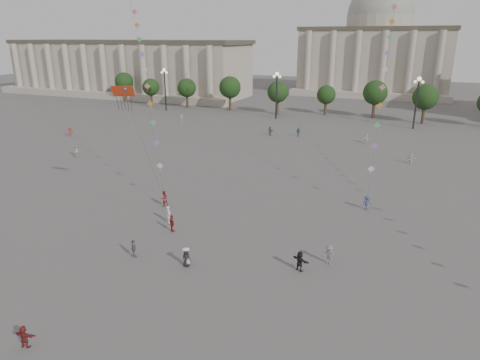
% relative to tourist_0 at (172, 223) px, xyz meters
% --- Properties ---
extents(ground, '(360.00, 360.00, 0.00)m').
position_rel_tourist_0_xyz_m(ground, '(5.04, -7.90, -0.88)').
color(ground, '#514E4C').
rests_on(ground, ground).
extents(hall_west, '(84.00, 26.22, 17.20)m').
position_rel_tourist_0_xyz_m(hall_west, '(-69.96, 86.00, 7.54)').
color(hall_west, '#ADA491').
rests_on(hall_west, ground).
extents(hall_central, '(48.30, 34.30, 35.50)m').
position_rel_tourist_0_xyz_m(hall_central, '(5.04, 121.32, 13.35)').
color(hall_central, '#ADA491').
rests_on(hall_central, ground).
extents(tree_row, '(137.12, 5.12, 8.00)m').
position_rel_tourist_0_xyz_m(tree_row, '(5.04, 70.10, 4.51)').
color(tree_row, '#35281A').
rests_on(tree_row, ground).
extents(lamp_post_far_west, '(2.00, 0.90, 10.65)m').
position_rel_tourist_0_xyz_m(lamp_post_far_west, '(-39.96, 62.10, 6.47)').
color(lamp_post_far_west, '#262628').
rests_on(lamp_post_far_west, ground).
extents(lamp_post_mid_west, '(2.00, 0.90, 10.65)m').
position_rel_tourist_0_xyz_m(lamp_post_mid_west, '(-9.96, 62.10, 6.47)').
color(lamp_post_mid_west, '#262628').
rests_on(lamp_post_mid_west, ground).
extents(lamp_post_mid_east, '(2.00, 0.90, 10.65)m').
position_rel_tourist_0_xyz_m(lamp_post_mid_east, '(20.04, 62.10, 6.47)').
color(lamp_post_mid_east, '#262628').
rests_on(lamp_post_mid_east, ground).
extents(person_crowd_0, '(1.00, 1.02, 1.72)m').
position_rel_tourist_0_xyz_m(person_crowd_0, '(-0.08, 45.95, -0.02)').
color(person_crowd_0, '#31536F').
rests_on(person_crowd_0, ground).
extents(person_crowd_1, '(1.08, 1.12, 1.82)m').
position_rel_tourist_0_xyz_m(person_crowd_1, '(-28.78, 18.05, 0.03)').
color(person_crowd_1, '#BBBBB7').
rests_on(person_crowd_1, ground).
extents(person_crowd_2, '(1.20, 1.39, 1.86)m').
position_rel_tourist_0_xyz_m(person_crowd_2, '(-40.46, 28.81, 0.05)').
color(person_crowd_2, maroon).
rests_on(person_crowd_2, ground).
extents(person_crowd_3, '(1.67, 1.11, 1.73)m').
position_rel_tourist_0_xyz_m(person_crowd_3, '(13.54, -2.30, -0.02)').
color(person_crowd_3, black).
rests_on(person_crowd_3, ground).
extents(person_crowd_4, '(1.57, 1.15, 1.64)m').
position_rel_tourist_0_xyz_m(person_crowd_4, '(12.69, 45.40, -0.06)').
color(person_crowd_4, silver).
rests_on(person_crowd_4, ground).
extents(person_crowd_6, '(1.21, 0.77, 1.77)m').
position_rel_tourist_0_xyz_m(person_crowd_6, '(15.52, -0.34, 0.00)').
color(person_crowd_6, slate).
rests_on(person_crowd_6, ground).
extents(person_crowd_7, '(1.48, 0.65, 1.54)m').
position_rel_tourist_0_xyz_m(person_crowd_7, '(20.60, 34.59, -0.11)').
color(person_crowd_7, silver).
rests_on(person_crowd_7, ground).
extents(person_crowd_10, '(0.57, 0.70, 1.65)m').
position_rel_tourist_0_xyz_m(person_crowd_10, '(-28.21, 50.08, -0.06)').
color(person_crowd_10, '#B5B5B1').
rests_on(person_crowd_10, ground).
extents(person_crowd_12, '(1.69, 1.46, 1.84)m').
position_rel_tourist_0_xyz_m(person_crowd_12, '(-5.31, 44.64, 0.03)').
color(person_crowd_12, slate).
rests_on(person_crowd_12, ground).
extents(person_crowd_13, '(0.71, 0.80, 1.83)m').
position_rel_tourist_0_xyz_m(person_crowd_13, '(-1.49, 1.78, 0.03)').
color(person_crowd_13, silver).
rests_on(person_crowd_13, ground).
extents(tourist_0, '(1.09, 0.97, 1.77)m').
position_rel_tourist_0_xyz_m(tourist_0, '(0.00, 0.00, 0.00)').
color(tourist_0, maroon).
rests_on(tourist_0, ground).
extents(tourist_2, '(1.45, 0.68, 1.51)m').
position_rel_tourist_0_xyz_m(tourist_2, '(0.37, -17.81, -0.13)').
color(tourist_2, maroon).
rests_on(tourist_2, ground).
extents(tourist_3, '(0.98, 0.99, 1.68)m').
position_rel_tourist_0_xyz_m(tourist_3, '(-0.35, -5.73, -0.04)').
color(tourist_3, slate).
rests_on(tourist_3, ground).
extents(kite_flyer_0, '(1.10, 1.13, 1.83)m').
position_rel_tourist_0_xyz_m(kite_flyer_0, '(-4.38, 5.41, 0.03)').
color(kite_flyer_0, maroon).
rests_on(kite_flyer_0, ground).
extents(kite_flyer_1, '(1.20, 1.11, 1.63)m').
position_rel_tourist_0_xyz_m(kite_flyer_1, '(16.88, 13.30, -0.07)').
color(kite_flyer_1, navy).
rests_on(kite_flyer_1, ground).
extents(hat_person, '(0.76, 0.60, 1.69)m').
position_rel_tourist_0_xyz_m(hat_person, '(4.65, -5.31, -0.05)').
color(hat_person, black).
rests_on(hat_person, ground).
extents(dragon_kite, '(3.82, 1.06, 12.92)m').
position_rel_tourist_0_xyz_m(dragon_kite, '(-5.31, 1.05, 11.68)').
color(dragon_kite, '#B22F13').
rests_on(dragon_kite, ground).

